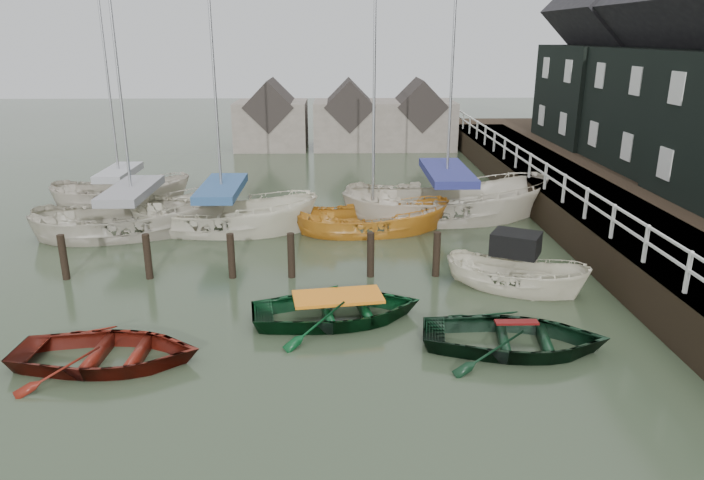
{
  "coord_description": "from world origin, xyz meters",
  "views": [
    {
      "loc": [
        0.21,
        -14.84,
        7.02
      ],
      "look_at": [
        0.62,
        2.31,
        1.4
      ],
      "focal_mm": 32.0,
      "sensor_mm": 36.0,
      "label": 1
    }
  ],
  "objects_px": {
    "rowboat_red": "(109,364)",
    "sailboat_a": "(136,232)",
    "sailboat_c": "(373,231)",
    "rowboat_dkgreen": "(514,349)",
    "sailboat_e": "(122,202)",
    "sailboat_d": "(445,217)",
    "motorboat": "(514,286)",
    "sailboat_b": "(224,229)",
    "rowboat_green": "(338,320)"
  },
  "relations": [
    {
      "from": "rowboat_dkgreen",
      "to": "sailboat_b",
      "type": "height_order",
      "value": "sailboat_b"
    },
    {
      "from": "rowboat_green",
      "to": "rowboat_dkgreen",
      "type": "distance_m",
      "value": 4.46
    },
    {
      "from": "sailboat_b",
      "to": "sailboat_c",
      "type": "distance_m",
      "value": 5.6
    },
    {
      "from": "sailboat_a",
      "to": "sailboat_d",
      "type": "height_order",
      "value": "sailboat_d"
    },
    {
      "from": "sailboat_a",
      "to": "sailboat_c",
      "type": "xyz_separation_m",
      "value": [
        8.82,
        -0.0,
        -0.04
      ]
    },
    {
      "from": "sailboat_b",
      "to": "sailboat_c",
      "type": "bearing_deg",
      "value": -88.3
    },
    {
      "from": "sailboat_d",
      "to": "rowboat_green",
      "type": "bearing_deg",
      "value": 151.97
    },
    {
      "from": "sailboat_a",
      "to": "sailboat_c",
      "type": "relative_size",
      "value": 1.11
    },
    {
      "from": "sailboat_a",
      "to": "sailboat_e",
      "type": "bearing_deg",
      "value": 6.24
    },
    {
      "from": "sailboat_a",
      "to": "sailboat_e",
      "type": "xyz_separation_m",
      "value": [
        -1.92,
        4.42,
        0.0
      ]
    },
    {
      "from": "motorboat",
      "to": "sailboat_c",
      "type": "distance_m",
      "value": 6.84
    },
    {
      "from": "rowboat_red",
      "to": "sailboat_c",
      "type": "height_order",
      "value": "sailboat_c"
    },
    {
      "from": "rowboat_dkgreen",
      "to": "sailboat_b",
      "type": "relative_size",
      "value": 0.33
    },
    {
      "from": "motorboat",
      "to": "sailboat_d",
      "type": "xyz_separation_m",
      "value": [
        -0.78,
        7.4,
        -0.05
      ]
    },
    {
      "from": "rowboat_green",
      "to": "sailboat_c",
      "type": "xyz_separation_m",
      "value": [
        1.32,
        7.65,
        0.01
      ]
    },
    {
      "from": "rowboat_red",
      "to": "rowboat_green",
      "type": "relative_size",
      "value": 0.94
    },
    {
      "from": "rowboat_dkgreen",
      "to": "sailboat_e",
      "type": "relative_size",
      "value": 0.43
    },
    {
      "from": "sailboat_b",
      "to": "sailboat_d",
      "type": "bearing_deg",
      "value": -76.02
    },
    {
      "from": "rowboat_red",
      "to": "sailboat_e",
      "type": "xyz_separation_m",
      "value": [
        -4.27,
        14.21,
        0.06
      ]
    },
    {
      "from": "sailboat_d",
      "to": "rowboat_dkgreen",
      "type": "bearing_deg",
      "value": 175.85
    },
    {
      "from": "rowboat_green",
      "to": "sailboat_b",
      "type": "height_order",
      "value": "sailboat_b"
    },
    {
      "from": "sailboat_b",
      "to": "sailboat_d",
      "type": "distance_m",
      "value": 8.72
    },
    {
      "from": "rowboat_red",
      "to": "sailboat_e",
      "type": "distance_m",
      "value": 14.84
    },
    {
      "from": "rowboat_red",
      "to": "sailboat_a",
      "type": "relative_size",
      "value": 0.36
    },
    {
      "from": "rowboat_dkgreen",
      "to": "sailboat_e",
      "type": "bearing_deg",
      "value": 52.91
    },
    {
      "from": "rowboat_green",
      "to": "rowboat_dkgreen",
      "type": "height_order",
      "value": "rowboat_green"
    },
    {
      "from": "rowboat_green",
      "to": "sailboat_d",
      "type": "xyz_separation_m",
      "value": [
        4.33,
        9.35,
        0.06
      ]
    },
    {
      "from": "sailboat_a",
      "to": "sailboat_e",
      "type": "distance_m",
      "value": 4.82
    },
    {
      "from": "rowboat_green",
      "to": "sailboat_e",
      "type": "xyz_separation_m",
      "value": [
        -9.43,
        12.07,
        0.06
      ]
    },
    {
      "from": "sailboat_b",
      "to": "rowboat_dkgreen",
      "type": "bearing_deg",
      "value": -134.08
    },
    {
      "from": "rowboat_green",
      "to": "motorboat",
      "type": "xyz_separation_m",
      "value": [
        5.11,
        1.95,
        0.1
      ]
    },
    {
      "from": "sailboat_a",
      "to": "sailboat_c",
      "type": "distance_m",
      "value": 8.82
    },
    {
      "from": "sailboat_b",
      "to": "sailboat_d",
      "type": "height_order",
      "value": "sailboat_d"
    },
    {
      "from": "motorboat",
      "to": "sailboat_a",
      "type": "height_order",
      "value": "sailboat_a"
    },
    {
      "from": "sailboat_a",
      "to": "sailboat_d",
      "type": "relative_size",
      "value": 0.84
    },
    {
      "from": "sailboat_b",
      "to": "sailboat_d",
      "type": "xyz_separation_m",
      "value": [
        8.61,
        1.41,
        -0.0
      ]
    },
    {
      "from": "sailboat_b",
      "to": "rowboat_red",
      "type": "bearing_deg",
      "value": 179.69
    },
    {
      "from": "rowboat_green",
      "to": "sailboat_c",
      "type": "relative_size",
      "value": 0.42
    },
    {
      "from": "rowboat_dkgreen",
      "to": "sailboat_e",
      "type": "distance_m",
      "value": 19.3
    },
    {
      "from": "sailboat_c",
      "to": "rowboat_dkgreen",
      "type": "bearing_deg",
      "value": -169.26
    },
    {
      "from": "rowboat_red",
      "to": "sailboat_d",
      "type": "relative_size",
      "value": 0.3
    },
    {
      "from": "rowboat_dkgreen",
      "to": "sailboat_b",
      "type": "bearing_deg",
      "value": 49.51
    },
    {
      "from": "rowboat_red",
      "to": "motorboat",
      "type": "bearing_deg",
      "value": -66.42
    },
    {
      "from": "sailboat_e",
      "to": "sailboat_c",
      "type": "bearing_deg",
      "value": -117.98
    },
    {
      "from": "rowboat_green",
      "to": "sailboat_a",
      "type": "relative_size",
      "value": 0.38
    },
    {
      "from": "rowboat_green",
      "to": "sailboat_e",
      "type": "relative_size",
      "value": 0.44
    },
    {
      "from": "sailboat_d",
      "to": "sailboat_e",
      "type": "distance_m",
      "value": 14.02
    },
    {
      "from": "sailboat_b",
      "to": "sailboat_e",
      "type": "height_order",
      "value": "sailboat_b"
    },
    {
      "from": "rowboat_dkgreen",
      "to": "sailboat_d",
      "type": "xyz_separation_m",
      "value": [
        0.18,
        11.01,
        0.06
      ]
    },
    {
      "from": "rowboat_dkgreen",
      "to": "sailboat_a",
      "type": "distance_m",
      "value": 14.91
    }
  ]
}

